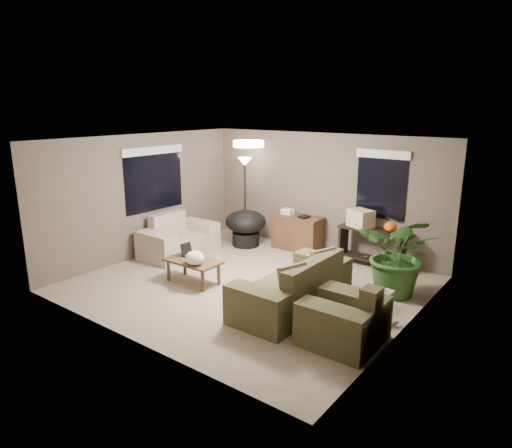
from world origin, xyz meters
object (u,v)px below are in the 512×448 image
Objects in this scene: loveseat at (178,241)px; papasan_chair at (246,225)px; console_table at (371,244)px; main_sofa at (295,290)px; cat_scratching_post at (384,309)px; houseplant at (400,263)px; coffee_table at (193,263)px; armchair at (344,321)px; floor_lamp at (245,172)px; desk at (297,233)px.

loveseat reaches higher than papasan_chair.
loveseat is 1.23× the size of console_table.
main_sofa reaches higher than cat_scratching_post.
cat_scratching_post is at bearing -4.92° from loveseat.
houseplant reaches higher than loveseat.
coffee_table is 3.45m from console_table.
loveseat is at bearing 175.08° from cat_scratching_post.
main_sofa is 1.55× the size of houseplant.
cat_scratching_post is (0.21, 0.83, -0.08)m from armchair.
floor_lamp is 1.35× the size of houseplant.
armchair reaches higher than cat_scratching_post.
floor_lamp reaches higher than console_table.
floor_lamp is at bearing 140.26° from main_sofa.
desk is at bearing 131.22° from armchair.
loveseat is at bearing -135.61° from desk.
cat_scratching_post is (4.66, -0.40, -0.08)m from loveseat.
armchair is 2.00× the size of cat_scratching_post.
armchair is 1.96m from houseplant.
main_sofa reaches higher than console_table.
floor_lamp is at bearing 130.05° from papasan_chair.
papasan_chair is (-2.62, 2.07, 0.17)m from main_sofa.
main_sofa is at bearing -126.99° from houseplant.
loveseat is at bearing -170.84° from houseplant.
desk is at bearing 142.50° from cat_scratching_post.
coffee_table is 2.00× the size of cat_scratching_post.
cat_scratching_post is (0.20, -1.12, -0.34)m from houseplant.
main_sofa is at bearing 6.10° from coffee_table.
armchair is at bearing -104.06° from cat_scratching_post.
coffee_table is 3.50m from houseplant.
armchair is (1.09, -0.50, 0.00)m from main_sofa.
main_sofa is at bearing -165.72° from cat_scratching_post.
loveseat is 1.60× the size of coffee_table.
coffee_table is 0.77× the size of console_table.
cat_scratching_post is at bearing -24.03° from papasan_chair.
main_sofa and armchair have the same top height.
loveseat reaches higher than cat_scratching_post.
houseplant is 2.83× the size of cat_scratching_post.
main_sofa reaches higher than coffee_table.
console_table is at bearing 107.31° from armchair.
houseplant is (4.46, 0.72, 0.26)m from loveseat.
coffee_table is at bearing -170.62° from cat_scratching_post.
loveseat is 4.62m from armchair.
console_table is (2.14, 2.71, 0.08)m from coffee_table.
houseplant is (4.00, -0.97, -1.04)m from floor_lamp.
houseplant is at bearing 28.36° from coffee_table.
coffee_table is at bearing -151.64° from houseplant.
coffee_table is at bearing 174.70° from armchair.
armchair is 5.12m from floor_lamp.
coffee_table is (-1.99, -0.21, 0.06)m from main_sofa.
main_sofa is 2.95m from desk.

